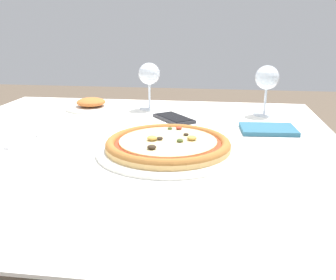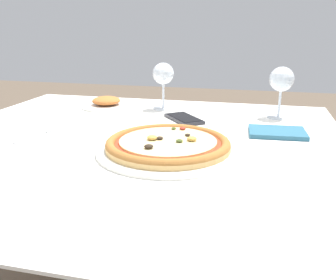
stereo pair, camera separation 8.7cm
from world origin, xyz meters
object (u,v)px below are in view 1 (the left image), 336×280
Objects in this scene: cell_phone at (174,118)px; side_plate at (91,105)px; pizza_plate at (168,145)px; dining_table at (127,173)px; wine_glass_far_right at (149,76)px; fork at (29,138)px; wine_glass_far_left at (267,79)px.

cell_phone is 0.33m from side_plate.
side_plate is at bearing 128.04° from pizza_plate.
wine_glass_far_right is at bearing 90.80° from dining_table.
fork is (-0.37, 0.05, -0.01)m from pizza_plate.
wine_glass_far_left is at bearing 28.92° from fork.
wine_glass_far_left and wine_glass_far_right have the same top height.
pizza_plate is 0.38m from fork.
cell_phone is (0.35, 0.25, 0.00)m from fork.
pizza_plate reaches higher than fork.
wine_glass_far_right is (-0.12, 0.44, 0.10)m from pizza_plate.
side_plate is (0.05, 0.36, 0.01)m from fork.
wine_glass_far_left is at bearing -1.22° from side_plate.
dining_table is at bearing -138.61° from wine_glass_far_left.
wine_glass_far_right is (-0.01, 0.38, 0.20)m from dining_table.
pizza_plate is at bearing -29.82° from dining_table.
fork is at bearing -122.48° from wine_glass_far_right.
pizza_plate is at bearing -85.80° from cell_phone.
pizza_plate is 0.30m from cell_phone.
wine_glass_far_left is at bearing -5.64° from wine_glass_far_right.
pizza_plate is 0.47m from wine_glass_far_right.
wine_glass_far_left is at bearing 56.95° from pizza_plate.
wine_glass_far_left reaches higher than pizza_plate.
pizza_plate is 0.53m from side_plate.
dining_table is 0.27m from fork.
dining_table is 0.27m from cell_phone.
dining_table is at bearing -59.25° from side_plate.
wine_glass_far_left is 0.32m from cell_phone.
cell_phone is at bearing 35.29° from fork.
wine_glass_far_right reaches higher than side_plate.
fork is 0.98× the size of side_plate.
cell_phone is at bearing 94.20° from pizza_plate.
cell_phone is at bearing -20.86° from side_plate.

